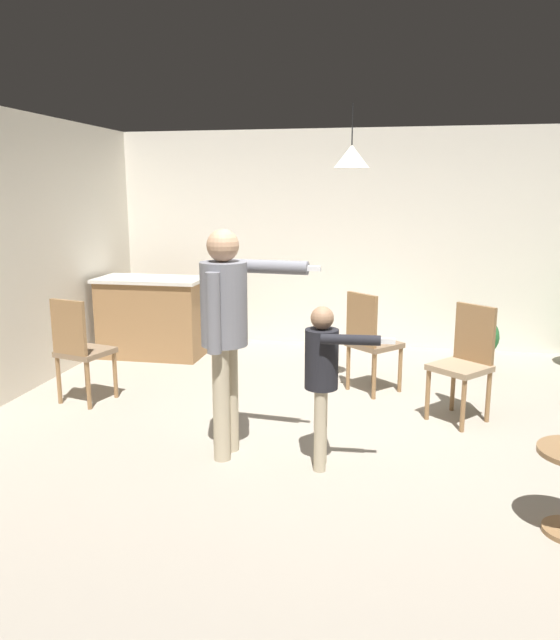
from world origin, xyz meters
TOP-DOWN VIEW (x-y plane):
  - ground at (0.00, 0.00)m, footprint 7.68×7.68m
  - wall_back at (0.00, 3.20)m, footprint 6.40×0.10m
  - kitchen_counter at (-2.45, 2.16)m, footprint 1.26×0.66m
  - person_adult at (-0.80, -0.40)m, footprint 0.85×0.49m
  - person_child at (-0.08, -0.48)m, footprint 0.62×0.34m
  - dining_chair_by_counter at (0.16, 1.28)m, footprint 0.59×0.59m
  - dining_chair_near_wall at (1.01, 0.70)m, footprint 0.59×0.59m
  - dining_chair_centre_back at (-2.45, 0.45)m, footprint 0.51×0.51m
  - potted_plant_corner at (1.33, 2.38)m, footprint 0.45×0.45m
  - ceiling_light_pendant at (-0.03, 1.01)m, footprint 0.32×0.32m

SIDE VIEW (x-z plane):
  - ground at x=0.00m, z-range 0.00..0.00m
  - potted_plant_corner at x=1.33m, z-range 0.03..0.72m
  - kitchen_counter at x=-2.45m, z-range 0.00..0.95m
  - dining_chair_by_counter at x=0.16m, z-range 0.05..1.05m
  - dining_chair_near_wall at x=1.01m, z-range 0.05..1.05m
  - dining_chair_centre_back at x=-2.45m, z-range 0.05..1.05m
  - person_child at x=-0.08m, z-range 0.14..1.32m
  - person_adult at x=-0.80m, z-range 0.20..1.90m
  - wall_back at x=0.00m, z-range 0.00..2.70m
  - ceiling_light_pendant at x=-0.03m, z-range 1.98..2.53m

